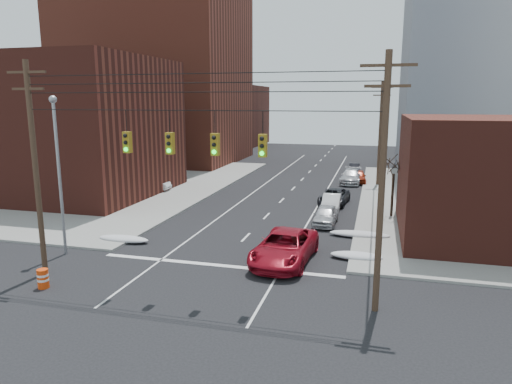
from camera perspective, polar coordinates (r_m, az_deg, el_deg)
The scene contains 28 objects.
ground at distance 20.36m, azimuth -11.03°, elevation -15.20°, with size 160.00×160.00×0.00m, color black.
sidewalk_nw at distance 56.52m, azimuth -23.98°, elevation 1.24°, with size 40.00×40.00×0.15m, color gray.
building_brick_tall at distance 72.17m, azimuth -12.23°, elevation 15.83°, with size 24.00×20.00×30.00m, color brown.
building_brick_near at distance 48.84m, azimuth -23.63°, elevation 7.43°, with size 20.00×16.00×13.00m, color #532019.
building_brick_far at distance 96.61m, azimuth -6.02°, elevation 9.47°, with size 22.00×18.00×12.00m, color #532019.
building_office at distance 61.96m, azimuth 28.46°, elevation 13.22°, with size 22.00×20.00×25.00m, color gray.
building_glass at distance 87.76m, azimuth 25.72°, elevation 11.53°, with size 20.00×18.00×22.00m, color gray.
utility_pole_left at distance 25.73m, azimuth -25.87°, elevation 2.97°, with size 2.20×0.28×11.00m.
utility_pole_right at distance 19.58m, azimuth 15.48°, elevation 1.40°, with size 2.20×0.28×11.00m.
utility_pole_far at distance 50.41m, azimuth 15.24°, elevation 7.25°, with size 2.20×0.28×11.00m.
traffic_signals at distance 20.99m, azimuth -8.01°, elevation 6.16°, with size 17.00×0.42×2.02m.
street_light at distance 28.69m, azimuth -23.48°, elevation 3.42°, with size 0.44×0.44×9.32m.
bare_tree at distance 36.95m, azimuth 16.70°, elevation 0.40°, with size 2.09×2.20×4.93m.
snow_nw at distance 31.01m, azimuth -16.21°, elevation -5.65°, with size 3.50×1.08×0.42m, color silver.
snow_ne at distance 27.28m, azimuth 12.44°, elevation -7.79°, with size 3.00×1.08×0.42m, color silver.
snow_east_far at distance 31.57m, azimuth 12.81°, elevation -5.17°, with size 4.00×1.08×0.42m, color silver.
red_pickup at distance 26.07m, azimuth 3.59°, elevation -6.89°, with size 2.92×6.34×1.76m, color maroon.
parked_car_a at distance 34.19m, azimuth 8.66°, elevation -2.88°, with size 1.66×4.13×1.41m, color #BCBDC2.
parked_car_b at distance 38.56m, azimuth 9.40°, elevation -1.33°, with size 1.42×4.08×1.34m, color white.
parked_car_c at distance 41.00m, azimuth 9.74°, elevation -0.58°, with size 2.25×4.87×1.35m, color black.
parked_car_d at distance 51.69m, azimuth 11.79°, elevation 1.92°, with size 2.19×5.39×1.57m, color #B0B0B5.
parked_car_e at distance 52.33m, azimuth 12.65°, elevation 1.91°, with size 1.66×4.13×1.41m, color maroon.
parked_car_f at distance 59.24m, azimuth 12.19°, elevation 2.91°, with size 1.30×3.72×1.23m, color black.
lot_car_a at distance 47.30m, azimuth -13.17°, elevation 1.08°, with size 1.48×4.23×1.39m, color silver.
lot_car_b at distance 49.94m, azimuth -13.85°, elevation 1.62°, with size 2.43×5.27×1.46m, color #B1B1B6.
lot_car_c at distance 47.83m, azimuth -18.87°, elevation 0.84°, with size 1.87×4.60×1.34m, color black.
lot_car_d at distance 52.04m, azimuth -15.64°, elevation 1.93°, with size 1.77×4.40×1.50m, color silver.
construction_barrel at distance 24.98m, azimuth -25.08°, elevation -9.75°, with size 0.65×0.65×0.95m.
Camera 1 is at (8.20, -16.31, 9.02)m, focal length 32.00 mm.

